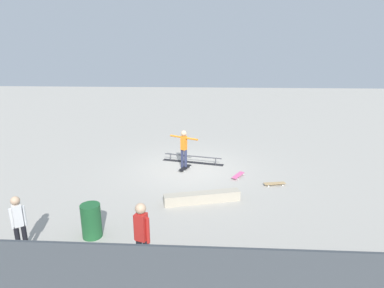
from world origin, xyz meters
name	(u,v)px	position (x,y,z in m)	size (l,w,h in m)	color
ground_plane	(190,168)	(0.00, 0.00, 0.00)	(60.00, 60.00, 0.00)	#ADA89E
grind_rail	(193,160)	(-0.06, -0.76, 0.14)	(2.74, 0.84, 0.32)	black
skate_ledge	(202,197)	(-0.59, 3.09, 0.17)	(2.52, 0.36, 0.33)	#B2A893
skater_main	(184,147)	(0.26, 0.00, 0.95)	(1.20, 0.68, 1.64)	#2D3351
skateboard_main	(185,168)	(0.20, 0.11, 0.07)	(0.50, 0.81, 0.09)	black
bystander_red_shirt	(142,235)	(0.62, 6.71, 0.98)	(0.39, 0.27, 1.74)	black
bystander_white_shirt	(19,222)	(3.70, 6.15, 0.87)	(0.32, 0.26, 1.54)	black
loose_skateboard_natural	(275,183)	(-3.22, 1.57, 0.07)	(0.82, 0.37, 0.09)	tan
loose_skateboard_pink	(238,175)	(-1.94, 0.84, 0.07)	(0.56, 0.80, 0.09)	#E05993
trash_bin	(91,221)	(2.29, 5.29, 0.46)	(0.52, 0.52, 0.93)	#1E592D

